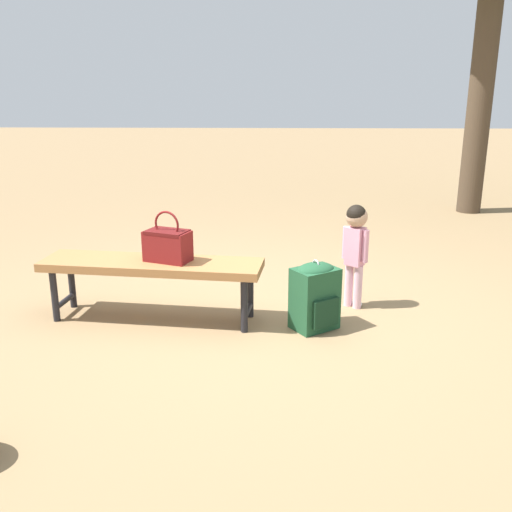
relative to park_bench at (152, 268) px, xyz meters
The scene contains 5 objects.
ground_plane 0.85m from the park_bench, ahead, with size 40.00×40.00×0.00m, color #8C704C.
park_bench is the anchor object (origin of this frame).
handbag 0.22m from the park_bench, ahead, with size 0.36×0.28×0.37m.
child_standing 1.54m from the park_bench, 10.79° to the left, with size 0.18×0.17×0.81m.
backpack_large 1.19m from the park_bench, ahead, with size 0.38×0.35×0.51m.
Camera 1 is at (0.13, -3.98, 1.66)m, focal length 39.96 mm.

